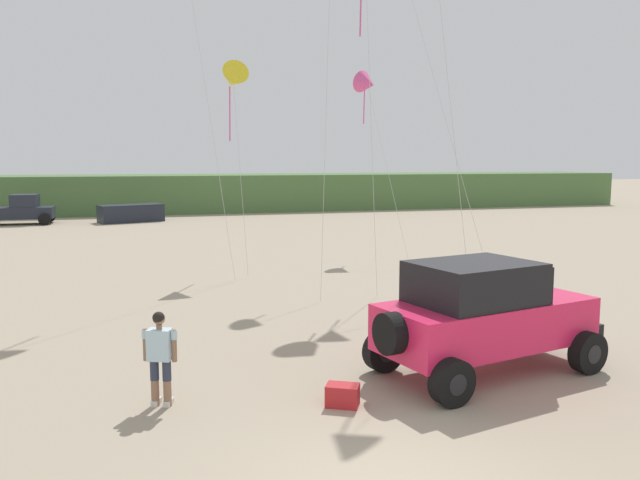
{
  "coord_description": "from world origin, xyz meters",
  "views": [
    {
      "loc": [
        -2.99,
        -7.03,
        4.22
      ],
      "look_at": [
        0.47,
        4.76,
        2.66
      ],
      "focal_mm": 35.39,
      "sensor_mm": 36.0,
      "label": 1
    }
  ],
  "objects": [
    {
      "name": "dune_ridge",
      "position": [
        -4.45,
        46.77,
        1.51
      ],
      "size": [
        90.0,
        7.93,
        3.01
      ],
      "primitive_type": "cube",
      "color": "#4C703D",
      "rests_on": "ground_plane"
    },
    {
      "name": "jeep",
      "position": [
        3.55,
        3.73,
        1.2
      ],
      "size": [
        5.01,
        3.26,
        2.26
      ],
      "color": "#EA2151",
      "rests_on": "ground_plane"
    },
    {
      "name": "person_watching",
      "position": [
        -2.68,
        3.78,
        0.94
      ],
      "size": [
        0.58,
        0.42,
        1.67
      ],
      "color": "#8C664C",
      "rests_on": "ground_plane"
    },
    {
      "name": "cooler_box",
      "position": [
        0.33,
        2.88,
        0.19
      ],
      "size": [
        0.66,
        0.58,
        0.38
      ],
      "primitive_type": "cube",
      "rotation": [
        0.0,
        0.0,
        -0.5
      ],
      "color": "#B21E23",
      "rests_on": "ground_plane"
    },
    {
      "name": "distant_pickup",
      "position": [
        -10.44,
        38.49,
        0.94
      ],
      "size": [
        4.65,
        2.47,
        1.98
      ],
      "color": "#1E232D",
      "rests_on": "ground_plane"
    },
    {
      "name": "distant_sedan",
      "position": [
        -3.31,
        38.08,
        0.6
      ],
      "size": [
        4.52,
        2.93,
        1.2
      ],
      "primitive_type": "cube",
      "rotation": [
        0.0,
        0.0,
        0.32
      ],
      "color": "#1E232D",
      "rests_on": "ground_plane"
    },
    {
      "name": "kite_pink_ribbon",
      "position": [
        7.24,
        20.25,
        7.65
      ],
      "size": [
        1.31,
        6.45,
        8.3
      ],
      "color": "#E04C93",
      "rests_on": "ground_plane"
    },
    {
      "name": "kite_black_sled",
      "position": [
        0.75,
        17.48,
        7.3
      ],
      "size": [
        1.15,
        2.9,
        7.95
      ],
      "color": "yellow",
      "rests_on": "ground_plane"
    }
  ]
}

